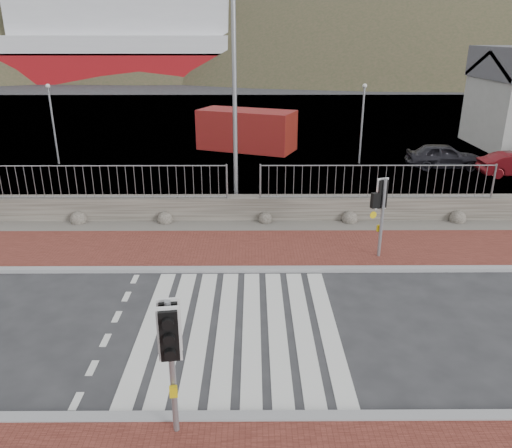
{
  "coord_description": "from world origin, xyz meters",
  "views": [
    {
      "loc": [
        0.34,
        -10.09,
        6.48
      ],
      "look_at": [
        0.42,
        3.0,
        1.47
      ],
      "focal_mm": 35.0,
      "sensor_mm": 36.0,
      "label": 1
    }
  ],
  "objects_px": {
    "traffic_signal_near": "(170,341)",
    "streetlight": "(238,75)",
    "ferry": "(83,42)",
    "traffic_signal_far": "(383,202)",
    "shipping_container": "(247,130)",
    "car_a": "(444,156)"
  },
  "relations": [
    {
      "from": "traffic_signal_near",
      "to": "car_a",
      "type": "distance_m",
      "value": 21.29
    },
    {
      "from": "ferry",
      "to": "traffic_signal_far",
      "type": "distance_m",
      "value": 70.31
    },
    {
      "from": "ferry",
      "to": "streetlight",
      "type": "relative_size",
      "value": 5.5
    },
    {
      "from": "traffic_signal_near",
      "to": "streetlight",
      "type": "xyz_separation_m",
      "value": [
        0.82,
        11.46,
        3.24
      ]
    },
    {
      "from": "traffic_signal_far",
      "to": "car_a",
      "type": "bearing_deg",
      "value": -138.37
    },
    {
      "from": "traffic_signal_near",
      "to": "streetlight",
      "type": "distance_m",
      "value": 11.94
    },
    {
      "from": "ferry",
      "to": "streetlight",
      "type": "xyz_separation_m",
      "value": [
        24.48,
        -59.74,
        -0.25
      ]
    },
    {
      "from": "traffic_signal_far",
      "to": "shipping_container",
      "type": "xyz_separation_m",
      "value": [
        -4.2,
        15.47,
        -0.68
      ]
    },
    {
      "from": "ferry",
      "to": "car_a",
      "type": "xyz_separation_m",
      "value": [
        34.73,
        -53.06,
        -4.73
      ]
    },
    {
      "from": "ferry",
      "to": "shipping_container",
      "type": "xyz_separation_m",
      "value": [
        24.61,
        -48.56,
        -4.2
      ]
    },
    {
      "from": "traffic_signal_near",
      "to": "ferry",
      "type": "bearing_deg",
      "value": 100.81
    },
    {
      "from": "traffic_signal_far",
      "to": "shipping_container",
      "type": "relative_size",
      "value": 0.46
    },
    {
      "from": "traffic_signal_near",
      "to": "traffic_signal_far",
      "type": "height_order",
      "value": "traffic_signal_near"
    },
    {
      "from": "ferry",
      "to": "streetlight",
      "type": "height_order",
      "value": "ferry"
    },
    {
      "from": "ferry",
      "to": "car_a",
      "type": "bearing_deg",
      "value": -56.79
    },
    {
      "from": "car_a",
      "to": "ferry",
      "type": "bearing_deg",
      "value": 37.28
    },
    {
      "from": "ferry",
      "to": "traffic_signal_near",
      "type": "relative_size",
      "value": 19.21
    },
    {
      "from": "traffic_signal_near",
      "to": "shipping_container",
      "type": "distance_m",
      "value": 22.67
    },
    {
      "from": "streetlight",
      "to": "shipping_container",
      "type": "bearing_deg",
      "value": 67.39
    },
    {
      "from": "traffic_signal_near",
      "to": "streetlight",
      "type": "height_order",
      "value": "streetlight"
    },
    {
      "from": "traffic_signal_near",
      "to": "shipping_container",
      "type": "relative_size",
      "value": 0.47
    },
    {
      "from": "ferry",
      "to": "traffic_signal_near",
      "type": "xyz_separation_m",
      "value": [
        23.66,
        -71.21,
        -3.49
      ]
    }
  ]
}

